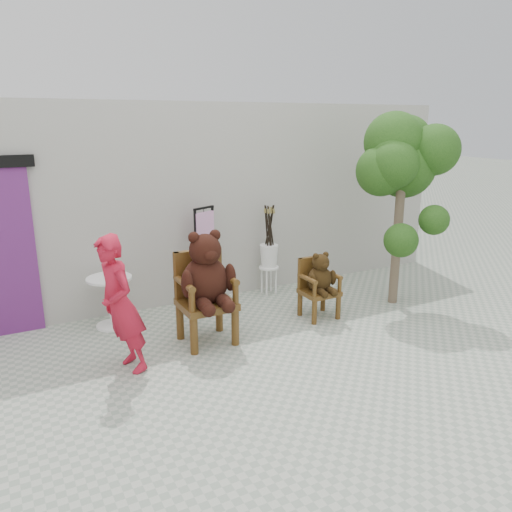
{
  "coord_description": "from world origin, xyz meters",
  "views": [
    {
      "loc": [
        -2.82,
        -4.36,
        2.74
      ],
      "look_at": [
        0.25,
        1.42,
        0.95
      ],
      "focal_mm": 35.0,
      "sensor_mm": 36.0,
      "label": 1
    }
  ],
  "objects_px": {
    "person": "(121,305)",
    "display_stand": "(206,268)",
    "chair_small": "(319,280)",
    "tree": "(402,160)",
    "stool_bucket": "(269,255)",
    "chair_big": "(206,281)",
    "cafe_table": "(110,296)"
  },
  "relations": [
    {
      "from": "chair_big",
      "to": "chair_small",
      "type": "height_order",
      "value": "chair_big"
    },
    {
      "from": "cafe_table",
      "to": "stool_bucket",
      "type": "distance_m",
      "value": 2.57
    },
    {
      "from": "chair_small",
      "to": "cafe_table",
      "type": "xyz_separation_m",
      "value": [
        -2.69,
        1.04,
        -0.12
      ]
    },
    {
      "from": "chair_small",
      "to": "stool_bucket",
      "type": "relative_size",
      "value": 0.66
    },
    {
      "from": "chair_big",
      "to": "display_stand",
      "type": "height_order",
      "value": "display_stand"
    },
    {
      "from": "stool_bucket",
      "to": "display_stand",
      "type": "bearing_deg",
      "value": -179.87
    },
    {
      "from": "cafe_table",
      "to": "display_stand",
      "type": "distance_m",
      "value": 1.48
    },
    {
      "from": "person",
      "to": "tree",
      "type": "relative_size",
      "value": 0.55
    },
    {
      "from": "chair_big",
      "to": "cafe_table",
      "type": "bearing_deg",
      "value": 132.43
    },
    {
      "from": "display_stand",
      "to": "stool_bucket",
      "type": "bearing_deg",
      "value": -22.87
    },
    {
      "from": "chair_big",
      "to": "stool_bucket",
      "type": "xyz_separation_m",
      "value": [
        1.6,
        1.23,
        -0.17
      ]
    },
    {
      "from": "display_stand",
      "to": "stool_bucket",
      "type": "height_order",
      "value": "display_stand"
    },
    {
      "from": "chair_big",
      "to": "stool_bucket",
      "type": "height_order",
      "value": "stool_bucket"
    },
    {
      "from": "stool_bucket",
      "to": "chair_small",
      "type": "bearing_deg",
      "value": -83.72
    },
    {
      "from": "chair_big",
      "to": "stool_bucket",
      "type": "bearing_deg",
      "value": 37.55
    },
    {
      "from": "chair_small",
      "to": "display_stand",
      "type": "height_order",
      "value": "display_stand"
    },
    {
      "from": "tree",
      "to": "chair_big",
      "type": "bearing_deg",
      "value": -178.36
    },
    {
      "from": "chair_small",
      "to": "person",
      "type": "distance_m",
      "value": 2.88
    },
    {
      "from": "person",
      "to": "display_stand",
      "type": "height_order",
      "value": "person"
    },
    {
      "from": "cafe_table",
      "to": "tree",
      "type": "height_order",
      "value": "tree"
    },
    {
      "from": "chair_big",
      "to": "cafe_table",
      "type": "relative_size",
      "value": 2.06
    },
    {
      "from": "chair_big",
      "to": "person",
      "type": "height_order",
      "value": "person"
    },
    {
      "from": "chair_small",
      "to": "person",
      "type": "height_order",
      "value": "person"
    },
    {
      "from": "cafe_table",
      "to": "stool_bucket",
      "type": "bearing_deg",
      "value": 3.84
    },
    {
      "from": "tree",
      "to": "cafe_table",
      "type": "bearing_deg",
      "value": 166.98
    },
    {
      "from": "person",
      "to": "chair_small",
      "type": "bearing_deg",
      "value": 83.32
    },
    {
      "from": "cafe_table",
      "to": "stool_bucket",
      "type": "height_order",
      "value": "stool_bucket"
    },
    {
      "from": "cafe_table",
      "to": "tree",
      "type": "relative_size",
      "value": 0.25
    },
    {
      "from": "display_stand",
      "to": "person",
      "type": "bearing_deg",
      "value": -159.78
    },
    {
      "from": "chair_big",
      "to": "chair_small",
      "type": "bearing_deg",
      "value": 0.53
    },
    {
      "from": "chair_small",
      "to": "tree",
      "type": "distance_m",
      "value": 2.19
    },
    {
      "from": "chair_small",
      "to": "display_stand",
      "type": "relative_size",
      "value": 0.64
    }
  ]
}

